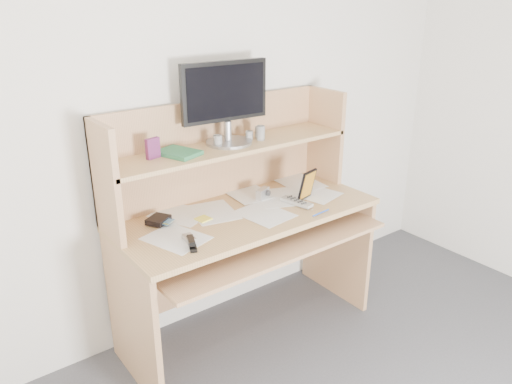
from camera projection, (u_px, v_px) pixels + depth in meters
back_wall at (212, 107)px, 2.68m from camera, size 3.60×0.04×2.50m
desk at (239, 216)px, 2.71m from camera, size 1.40×0.70×1.30m
paper_clutter at (248, 211)px, 2.62m from camera, size 1.32×0.54×0.01m
keyboard at (285, 223)px, 2.70m from camera, size 0.46×0.23×0.03m
tv_remote at (297, 202)px, 2.70m from camera, size 0.09×0.20×0.02m
flip_phone at (189, 238)px, 2.31m from camera, size 0.06×0.09×0.02m
stapler at (192, 242)px, 2.25m from camera, size 0.08×0.12×0.04m
wallet at (158, 220)px, 2.48m from camera, size 0.14×0.13×0.03m
sticky_note_pad at (203, 219)px, 2.53m from camera, size 0.08×0.08×0.01m
digital_camera at (263, 193)px, 2.77m from camera, size 0.10×0.07×0.06m
game_case at (307, 185)px, 2.74m from camera, size 0.12×0.04×0.17m
blue_pen at (321, 213)px, 2.59m from camera, size 0.13×0.02×0.01m
card_box at (153, 148)px, 2.38m from camera, size 0.08×0.04×0.10m
shelf_book at (178, 153)px, 2.45m from camera, size 0.21×0.24×0.02m
chip_stack_a at (218, 141)px, 2.56m from camera, size 0.06×0.06×0.06m
chip_stack_b at (258, 132)px, 2.73m from camera, size 0.04×0.04×0.06m
chip_stack_c at (249, 135)px, 2.69m from camera, size 0.05×0.05×0.05m
chip_stack_d at (261, 133)px, 2.68m from camera, size 0.05×0.05×0.08m
monitor at (225, 100)px, 2.57m from camera, size 0.49×0.25×0.42m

